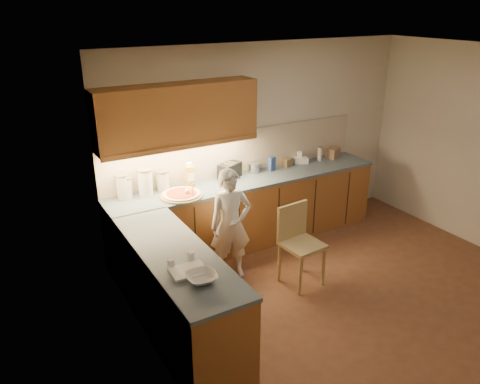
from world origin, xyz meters
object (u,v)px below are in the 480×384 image
at_px(wooden_chair, 298,239).
at_px(pizza_on_board, 182,195).
at_px(oil_jug, 190,176).
at_px(child, 231,225).
at_px(toaster, 230,171).

bearing_deg(wooden_chair, pizza_on_board, 130.17).
distance_m(pizza_on_board, wooden_chair, 1.46).
bearing_deg(pizza_on_board, oil_jug, 48.61).
bearing_deg(child, wooden_chair, -23.46).
relative_size(wooden_chair, toaster, 2.63).
relative_size(oil_jug, toaster, 0.86).
xyz_separation_m(wooden_chair, toaster, (-0.20, 1.26, 0.48)).
relative_size(wooden_chair, oil_jug, 3.05).
bearing_deg(pizza_on_board, child, -53.17).
relative_size(child, oil_jug, 4.35).
xyz_separation_m(pizza_on_board, child, (0.38, -0.51, -0.27)).
height_order(wooden_chair, oil_jug, oil_jug).
height_order(child, oil_jug, child).
relative_size(pizza_on_board, wooden_chair, 0.54).
relative_size(pizza_on_board, oil_jug, 1.65).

